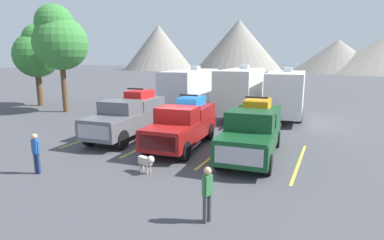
# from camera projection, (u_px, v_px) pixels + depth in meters

# --- Properties ---
(ground_plane) EXTENTS (240.00, 240.00, 0.00)m
(ground_plane) POSITION_uv_depth(u_px,v_px,m) (178.00, 151.00, 15.01)
(ground_plane) COLOR #47474C
(pickup_truck_a) EXTENTS (2.56, 6.01, 2.67)m
(pickup_truck_a) POSITION_uv_depth(u_px,v_px,m) (129.00, 115.00, 17.38)
(pickup_truck_a) COLOR #595B60
(pickup_truck_a) RESTS_ON ground
(pickup_truck_b) EXTENTS (2.48, 5.69, 2.53)m
(pickup_truck_b) POSITION_uv_depth(u_px,v_px,m) (183.00, 123.00, 15.60)
(pickup_truck_b) COLOR maroon
(pickup_truck_b) RESTS_ON ground
(pickup_truck_c) EXTENTS (2.61, 6.03, 2.60)m
(pickup_truck_c) POSITION_uv_depth(u_px,v_px,m) (252.00, 130.00, 14.12)
(pickup_truck_c) COLOR #144723
(pickup_truck_c) RESTS_ON ground
(lot_stripe_a) EXTENTS (0.12, 5.50, 0.01)m
(lot_stripe_a) POSITION_uv_depth(u_px,v_px,m) (97.00, 136.00, 17.86)
(lot_stripe_a) COLOR gold
(lot_stripe_a) RESTS_ON ground
(lot_stripe_b) EXTENTS (0.12, 5.50, 0.01)m
(lot_stripe_b) POSITION_uv_depth(u_px,v_px,m) (152.00, 143.00, 16.36)
(lot_stripe_b) COLOR gold
(lot_stripe_b) RESTS_ON ground
(lot_stripe_c) EXTENTS (0.12, 5.50, 0.01)m
(lot_stripe_c) POSITION_uv_depth(u_px,v_px,m) (218.00, 152.00, 14.87)
(lot_stripe_c) COLOR gold
(lot_stripe_c) RESTS_ON ground
(lot_stripe_d) EXTENTS (0.12, 5.50, 0.01)m
(lot_stripe_d) POSITION_uv_depth(u_px,v_px,m) (299.00, 162.00, 13.37)
(lot_stripe_d) COLOR gold
(lot_stripe_d) RESTS_ON ground
(camper_trailer_a) EXTENTS (2.95, 8.93, 3.68)m
(camper_trailer_a) POSITION_uv_depth(u_px,v_px,m) (191.00, 88.00, 25.26)
(camper_trailer_a) COLOR silver
(camper_trailer_a) RESTS_ON ground
(camper_trailer_b) EXTENTS (2.93, 8.53, 3.83)m
(camper_trailer_b) POSITION_uv_depth(u_px,v_px,m) (241.00, 90.00, 23.21)
(camper_trailer_b) COLOR silver
(camper_trailer_b) RESTS_ON ground
(camper_trailer_c) EXTENTS (2.82, 7.43, 3.68)m
(camper_trailer_c) POSITION_uv_depth(u_px,v_px,m) (286.00, 93.00, 22.08)
(camper_trailer_c) COLOR white
(camper_trailer_c) RESTS_ON ground
(person_a) EXTENTS (0.35, 0.22, 1.59)m
(person_a) POSITION_uv_depth(u_px,v_px,m) (36.00, 151.00, 11.90)
(person_a) COLOR navy
(person_a) RESTS_ON ground
(person_b) EXTENTS (0.27, 0.32, 1.58)m
(person_b) POSITION_uv_depth(u_px,v_px,m) (207.00, 191.00, 8.35)
(person_b) COLOR #3F3F42
(person_b) RESTS_ON ground
(dog) EXTENTS (0.87, 0.45, 0.75)m
(dog) POSITION_uv_depth(u_px,v_px,m) (147.00, 161.00, 12.00)
(dog) COLOR beige
(dog) RESTS_ON ground
(tree_a) EXTENTS (4.22, 4.22, 8.45)m
(tree_a) POSITION_uv_depth(u_px,v_px,m) (59.00, 39.00, 24.53)
(tree_a) COLOR brown
(tree_a) RESTS_ON ground
(tree_b) EXTENTS (3.97, 3.97, 7.36)m
(tree_b) POSITION_uv_depth(u_px,v_px,m) (37.00, 52.00, 28.08)
(tree_b) COLOR brown
(tree_b) RESTS_ON ground
(mountain_ridge) EXTENTS (134.34, 42.43, 16.62)m
(mountain_ridge) POSITION_uv_depth(u_px,v_px,m) (334.00, 51.00, 91.72)
(mountain_ridge) COLOR gray
(mountain_ridge) RESTS_ON ground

